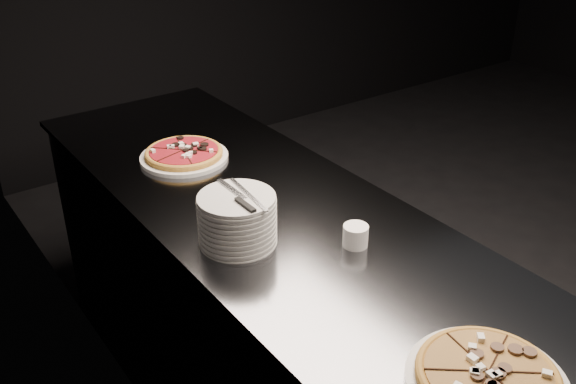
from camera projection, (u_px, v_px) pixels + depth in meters
wall_left at (157, 90)px, 1.55m from camera, size 0.02×5.00×2.80m
counter at (283, 332)px, 2.19m from camera, size 0.74×2.44×0.92m
pizza_mushroom at (487, 378)px, 1.34m from camera, size 0.39×0.39×0.04m
pizza_tomato at (184, 154)px, 2.32m from camera, size 0.35×0.35×0.04m
plate_stack at (237, 220)px, 1.81m from camera, size 0.22×0.22×0.15m
cutlery at (242, 197)px, 1.76m from camera, size 0.09×0.23×0.01m
ramekin at (355, 235)px, 1.81m from camera, size 0.07×0.07×0.06m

